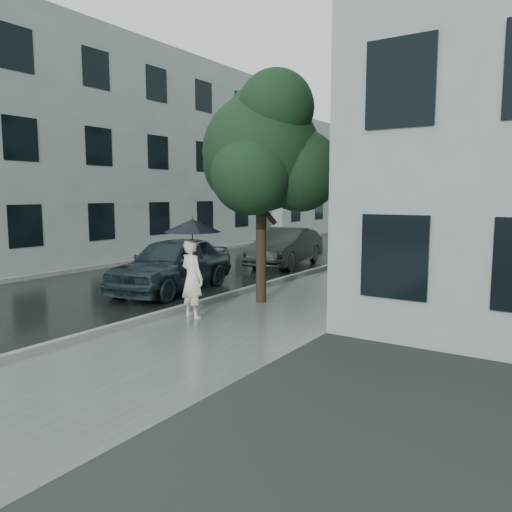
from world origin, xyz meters
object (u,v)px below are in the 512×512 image
Objects in this scene: street_tree at (264,151)px; car_near at (172,264)px; lamp_post at (351,184)px; car_far at (286,247)px; pedestrian at (192,278)px.

street_tree reaches higher than car_near.
lamp_post reaches higher than car_far.
pedestrian is 3.26m from car_near.
car_far is at bearing -115.15° from lamp_post.
street_tree is 1.26× the size of car_near.
lamp_post is at bearing 68.32° from car_near.
street_tree is 8.11m from lamp_post.
pedestrian reaches higher than car_far.
car_near is at bearing -98.78° from car_far.
lamp_post is 1.26× the size of car_far.
lamp_post is 1.23× the size of car_near.
pedestrian is 0.40× the size of car_far.
lamp_post is 8.77m from car_near.
car_near is (-1.91, -8.23, -2.34)m from lamp_post.
pedestrian is 0.31× the size of street_tree.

